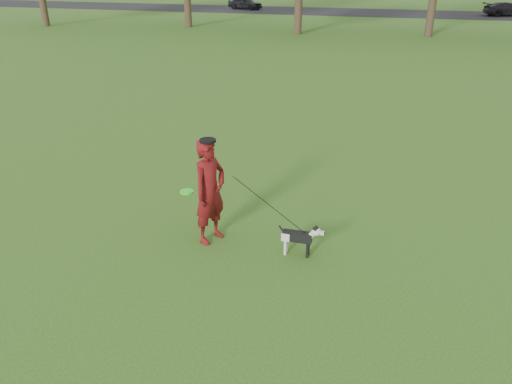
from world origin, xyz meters
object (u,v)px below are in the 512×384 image
(car_right, at_px, (507,9))
(man, at_px, (210,192))
(car_left, at_px, (245,3))
(dog, at_px, (301,236))

(car_right, bearing_deg, man, 146.44)
(car_left, distance_m, car_right, 22.33)
(dog, bearing_deg, man, 175.62)
(man, bearing_deg, dog, -70.67)
(car_left, bearing_deg, dog, -145.06)
(car_left, bearing_deg, car_right, -71.96)
(dog, bearing_deg, car_left, 106.90)
(man, distance_m, dog, 1.71)
(car_right, bearing_deg, dog, 148.62)
(dog, relative_size, car_left, 0.24)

